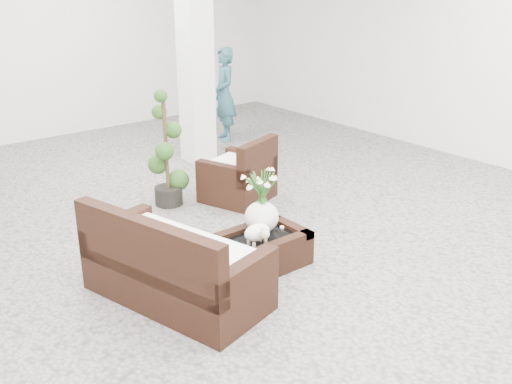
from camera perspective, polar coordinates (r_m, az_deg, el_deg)
ground at (r=6.38m, az=-0.56°, el=-4.95°), size 11.00×11.00×0.00m
column at (r=8.77m, az=-5.95°, el=14.11°), size 0.40×0.40×3.50m
coffee_table at (r=5.85m, az=0.40°, el=-5.79°), size 0.90×0.60×0.31m
sheep_figurine at (r=5.59m, az=0.10°, el=-4.11°), size 0.28×0.23×0.21m
planter_narcissus at (r=5.75m, az=0.56°, el=-0.20°), size 0.44×0.44×0.80m
tealight at (r=5.96m, az=2.52°, el=-3.43°), size 0.04×0.04×0.03m
armchair at (r=7.42m, az=-1.83°, el=2.29°), size 0.97×0.95×0.82m
loveseat at (r=5.22m, az=-7.79°, el=-5.98°), size 1.18×1.80×0.88m
topiary at (r=7.23m, az=-8.71°, el=4.12°), size 0.38×0.38×1.44m
shopper at (r=10.00m, az=-3.08°, el=9.41°), size 0.54×0.66×1.56m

